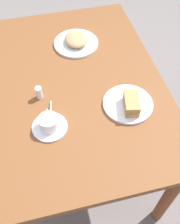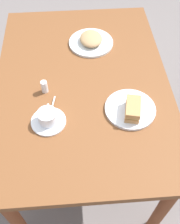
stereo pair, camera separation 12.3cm
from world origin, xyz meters
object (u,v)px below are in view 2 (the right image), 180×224
dining_table (83,92)px  salt_shaker (44,87)px  coffee_saucer (49,121)px  spoon (52,107)px  sandwich_plate (130,109)px  side_plate (91,43)px  sandwich_front (133,109)px  coffee_cup (48,116)px

dining_table → salt_shaker: size_ratio=19.22×
dining_table → coffee_saucer: (0.26, -0.17, 0.10)m
spoon → salt_shaker: size_ratio=1.49×
sandwich_plate → salt_shaker: salt_shaker is taller
coffee_saucer → spoon: spoon is taller
coffee_saucer → side_plate: 0.59m
spoon → side_plate: 0.52m
dining_table → sandwich_plate: (0.21, 0.22, 0.10)m
coffee_saucer → salt_shaker: (-0.19, -0.02, 0.03)m
sandwich_front → coffee_cup: sandwich_front is taller
coffee_cup → coffee_saucer: bearing=-2.3°
sandwich_front → side_plate: size_ratio=0.51×
coffee_saucer → spoon: size_ratio=1.63×
coffee_cup → salt_shaker: coffee_cup is taller
side_plate → coffee_saucer: bearing=-23.6°
coffee_cup → spoon: (-0.08, 0.02, -0.03)m
sandwich_plate → spoon: bearing=-95.5°
salt_shaker → spoon: bearing=17.7°
salt_shaker → sandwich_front: bearing=66.3°
sandwich_front → coffee_cup: 0.39m
sandwich_plate → coffee_cup: (0.04, -0.38, 0.04)m
spoon → side_plate: spoon is taller
coffee_cup → spoon: size_ratio=1.18×
spoon → sandwich_front: bearing=80.0°
coffee_saucer → salt_shaker: size_ratio=2.42×
dining_table → coffee_cup: 0.33m
sandwich_plate → spoon: spoon is taller
dining_table → coffee_cup: coffee_cup is taller
sandwich_plate → spoon: (-0.04, -0.37, 0.01)m
salt_shaker → dining_table: bearing=108.8°
sandwich_plate → spoon: size_ratio=2.44×
dining_table → sandwich_plate: sandwich_plate is taller
sandwich_front → coffee_saucer: 0.39m
coffee_cup → dining_table: bearing=146.4°
sandwich_front → side_plate: bearing=-164.2°
salt_shaker → coffee_cup: bearing=6.1°
coffee_saucer → side_plate: size_ratio=0.63×
coffee_saucer → side_plate: bearing=156.4°
spoon → salt_shaker: (-0.11, -0.04, 0.02)m
sandwich_front → salt_shaker: (-0.18, -0.41, -0.01)m
spoon → coffee_saucer: bearing=-11.7°
dining_table → sandwich_front: sandwich_front is taller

